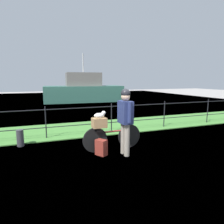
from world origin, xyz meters
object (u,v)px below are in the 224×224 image
bicycle_main (112,137)px  cyclist_person (125,116)px  moored_boat_near (84,91)px  wooden_crate (99,123)px  mooring_bollard (20,138)px  terrier_dog (100,115)px  backpack_on_paving (101,147)px

bicycle_main → cyclist_person: (0.19, -0.44, 0.65)m
moored_boat_near → bicycle_main: bearing=-98.9°
wooden_crate → mooring_bollard: size_ratio=0.76×
wooden_crate → cyclist_person: bearing=-37.8°
terrier_dog → moored_boat_near: size_ratio=0.05×
mooring_bollard → terrier_dog: bearing=-30.8°
terrier_dog → mooring_bollard: size_ratio=0.65×
bicycle_main → moored_boat_near: moored_boat_near is taller
terrier_dog → cyclist_person: size_ratio=0.19×
mooring_bollard → moored_boat_near: bearing=68.6°
wooden_crate → bicycle_main: bearing=2.4°
bicycle_main → terrier_dog: bearing=-177.6°
wooden_crate → cyclist_person: cyclist_person is taller
backpack_on_paving → mooring_bollard: 2.46m
cyclist_person → backpack_on_paving: (-0.58, 0.18, -0.80)m
wooden_crate → terrier_dog: (0.02, 0.00, 0.20)m
wooden_crate → terrier_dog: size_ratio=1.16×
wooden_crate → moored_boat_near: size_ratio=0.05×
terrier_dog → backpack_on_paving: 0.83m
mooring_bollard → moored_boat_near: 11.77m
wooden_crate → moored_boat_near: moored_boat_near is taller
bicycle_main → backpack_on_paving: size_ratio=4.18×
cyclist_person → terrier_dog: bearing=140.9°
cyclist_person → backpack_on_paving: size_ratio=4.21×
bicycle_main → terrier_dog: size_ratio=5.26×
terrier_dog → backpack_on_paving: (-0.05, -0.25, -0.79)m
backpack_on_paving → moored_boat_near: (2.30, 12.41, 0.73)m
terrier_dog → bicycle_main: bearing=2.4°
cyclist_person → bicycle_main: bearing=112.8°
backpack_on_paving → terrier_dog: bearing=-44.5°
bicycle_main → mooring_bollard: bicycle_main is taller
wooden_crate → backpack_on_paving: wooden_crate is taller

